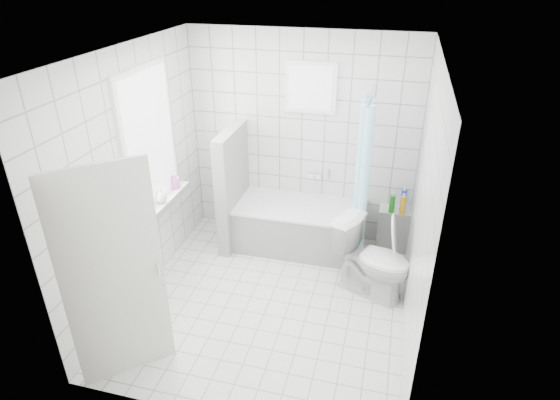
# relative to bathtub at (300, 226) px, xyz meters

# --- Properties ---
(ground) EXTENTS (3.00, 3.00, 0.00)m
(ground) POSITION_rel_bathtub_xyz_m (-0.08, -1.12, -0.29)
(ground) COLOR white
(ground) RESTS_ON ground
(ceiling) EXTENTS (3.00, 3.00, 0.00)m
(ceiling) POSITION_rel_bathtub_xyz_m (-0.08, -1.12, 2.31)
(ceiling) COLOR white
(ceiling) RESTS_ON ground
(wall_back) EXTENTS (2.80, 0.02, 2.60)m
(wall_back) POSITION_rel_bathtub_xyz_m (-0.08, 0.38, 1.01)
(wall_back) COLOR white
(wall_back) RESTS_ON ground
(wall_front) EXTENTS (2.80, 0.02, 2.60)m
(wall_front) POSITION_rel_bathtub_xyz_m (-0.08, -2.62, 1.01)
(wall_front) COLOR white
(wall_front) RESTS_ON ground
(wall_left) EXTENTS (0.02, 3.00, 2.60)m
(wall_left) POSITION_rel_bathtub_xyz_m (-1.48, -1.12, 1.01)
(wall_left) COLOR white
(wall_left) RESTS_ON ground
(wall_right) EXTENTS (0.02, 3.00, 2.60)m
(wall_right) POSITION_rel_bathtub_xyz_m (1.32, -1.12, 1.01)
(wall_right) COLOR white
(wall_right) RESTS_ON ground
(window_left) EXTENTS (0.01, 0.90, 1.40)m
(window_left) POSITION_rel_bathtub_xyz_m (-1.43, -0.82, 1.31)
(window_left) COLOR white
(window_left) RESTS_ON wall_left
(window_back) EXTENTS (0.50, 0.01, 0.50)m
(window_back) POSITION_rel_bathtub_xyz_m (0.02, 0.33, 1.66)
(window_back) COLOR white
(window_back) RESTS_ON wall_back
(window_sill) EXTENTS (0.18, 1.02, 0.08)m
(window_sill) POSITION_rel_bathtub_xyz_m (-1.39, -0.82, 0.57)
(window_sill) COLOR white
(window_sill) RESTS_ON wall_left
(door) EXTENTS (0.61, 0.57, 2.00)m
(door) POSITION_rel_bathtub_xyz_m (-1.04, -2.33, 0.71)
(door) COLOR silver
(door) RESTS_ON ground
(bathtub) EXTENTS (1.57, 0.77, 0.58)m
(bathtub) POSITION_rel_bathtub_xyz_m (0.00, 0.00, 0.00)
(bathtub) COLOR white
(bathtub) RESTS_ON ground
(partition_wall) EXTENTS (0.15, 0.85, 1.50)m
(partition_wall) POSITION_rel_bathtub_xyz_m (-0.85, -0.05, 0.46)
(partition_wall) COLOR white
(partition_wall) RESTS_ON ground
(tiled_ledge) EXTENTS (0.40, 0.24, 0.55)m
(tiled_ledge) POSITION_rel_bathtub_xyz_m (1.15, 0.26, -0.02)
(tiled_ledge) COLOR white
(tiled_ledge) RESTS_ON ground
(toilet) EXTENTS (0.95, 0.76, 0.85)m
(toilet) POSITION_rel_bathtub_xyz_m (0.95, -0.69, 0.13)
(toilet) COLOR white
(toilet) RESTS_ON ground
(curtain_rod) EXTENTS (0.02, 0.80, 0.02)m
(curtain_rod) POSITION_rel_bathtub_xyz_m (0.72, -0.02, 1.71)
(curtain_rod) COLOR silver
(curtain_rod) RESTS_ON wall_back
(shower_curtain) EXTENTS (0.14, 0.48, 1.78)m
(shower_curtain) POSITION_rel_bathtub_xyz_m (0.72, -0.15, 0.81)
(shower_curtain) COLOR #54D1F7
(shower_curtain) RESTS_ON curtain_rod
(tub_faucet) EXTENTS (0.18, 0.06, 0.06)m
(tub_faucet) POSITION_rel_bathtub_xyz_m (0.10, 0.34, 0.56)
(tub_faucet) COLOR silver
(tub_faucet) RESTS_ON wall_back
(sill_bottles) EXTENTS (0.20, 0.80, 0.31)m
(sill_bottles) POSITION_rel_bathtub_xyz_m (-1.38, -0.95, 0.73)
(sill_bottles) COLOR #B0589C
(sill_bottles) RESTS_ON window_sill
(ledge_bottles) EXTENTS (0.19, 0.16, 0.27)m
(ledge_bottles) POSITION_rel_bathtub_xyz_m (1.17, 0.20, 0.38)
(ledge_bottles) COLOR #FFA01A
(ledge_bottles) RESTS_ON tiled_ledge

